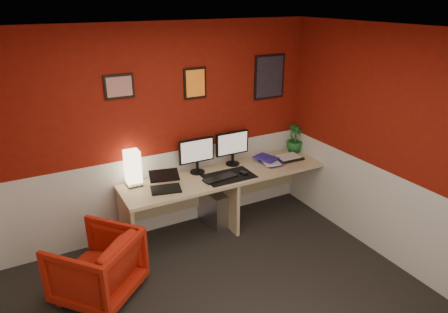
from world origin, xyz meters
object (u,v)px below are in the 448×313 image
at_px(potted_plant, 295,139).
at_px(armchair, 97,266).
at_px(shoji_lamp, 133,169).
at_px(pc_tower, 213,208).
at_px(laptop, 165,181).
at_px(zen_tray, 288,158).
at_px(desk, 227,200).
at_px(monitor_left, 197,150).
at_px(monitor_right, 233,143).

xyz_separation_m(potted_plant, armchair, (-2.88, -0.73, -0.59)).
bearing_deg(shoji_lamp, pc_tower, -5.16).
height_order(laptop, pc_tower, laptop).
bearing_deg(zen_tray, laptop, -176.91).
xyz_separation_m(desk, potted_plant, (1.16, 0.19, 0.56)).
xyz_separation_m(zen_tray, pc_tower, (-1.07, 0.11, -0.52)).
bearing_deg(desk, monitor_left, 148.09).
distance_m(desk, laptop, 0.95).
distance_m(desk, pc_tower, 0.23).
relative_size(shoji_lamp, pc_tower, 0.89).
relative_size(laptop, monitor_right, 0.57).
bearing_deg(monitor_right, laptop, -164.24).
bearing_deg(monitor_right, zen_tray, -14.56).
relative_size(laptop, potted_plant, 0.85).
xyz_separation_m(zen_tray, armchair, (-2.65, -0.55, -0.41)).
xyz_separation_m(laptop, monitor_right, (1.01, 0.29, 0.18)).
relative_size(monitor_left, armchair, 0.80).
bearing_deg(pc_tower, zen_tray, -13.87).
bearing_deg(armchair, potted_plant, 152.48).
distance_m(laptop, potted_plant, 2.00).
xyz_separation_m(desk, pc_tower, (-0.13, 0.12, -0.14)).
bearing_deg(pc_tower, laptop, -172.02).
height_order(zen_tray, armchair, zen_tray).
distance_m(monitor_left, armchair, 1.73).
xyz_separation_m(monitor_left, pc_tower, (0.18, -0.07, -0.80)).
bearing_deg(zen_tray, pc_tower, 174.35).
relative_size(shoji_lamp, monitor_right, 0.69).
height_order(laptop, monitor_left, monitor_left).
bearing_deg(laptop, zen_tray, 16.33).
relative_size(desk, pc_tower, 5.78).
bearing_deg(monitor_left, pc_tower, -20.09).
bearing_deg(zen_tray, monitor_right, 165.44).
bearing_deg(monitor_left, monitor_right, 2.39).
height_order(shoji_lamp, pc_tower, shoji_lamp).
bearing_deg(pc_tower, armchair, -165.67).
height_order(desk, potted_plant, potted_plant).
bearing_deg(monitor_left, shoji_lamp, 178.43).
xyz_separation_m(monitor_right, pc_tower, (-0.33, -0.09, -0.80)).
bearing_deg(pc_tower, desk, -52.79).
bearing_deg(potted_plant, laptop, -172.26).
relative_size(laptop, armchair, 0.45).
xyz_separation_m(laptop, potted_plant, (1.98, 0.27, 0.08)).
relative_size(shoji_lamp, zen_tray, 1.14).
bearing_deg(laptop, potted_plant, 20.98).
bearing_deg(shoji_lamp, desk, -11.00).
height_order(monitor_left, monitor_right, same).
height_order(laptop, monitor_right, monitor_right).
bearing_deg(pc_tower, potted_plant, -5.17).
relative_size(laptop, zen_tray, 0.94).
xyz_separation_m(laptop, pc_tower, (0.69, 0.20, -0.61)).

